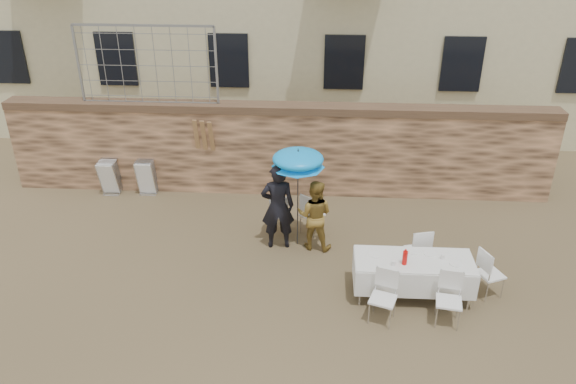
# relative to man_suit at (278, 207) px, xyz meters

# --- Properties ---
(ground) EXTENTS (80.00, 80.00, 0.00)m
(ground) POSITION_rel_man_suit_xyz_m (-0.18, -2.45, -0.93)
(ground) COLOR brown
(ground) RESTS_ON ground
(stone_wall) EXTENTS (13.00, 0.50, 2.20)m
(stone_wall) POSITION_rel_man_suit_xyz_m (-0.18, 2.55, 0.17)
(stone_wall) COLOR #8B6445
(stone_wall) RESTS_ON ground
(chain_link_fence) EXTENTS (3.20, 0.06, 1.80)m
(chain_link_fence) POSITION_rel_man_suit_xyz_m (-3.18, 2.55, 2.17)
(chain_link_fence) COLOR gray
(chain_link_fence) RESTS_ON stone_wall
(man_suit) EXTENTS (0.73, 0.53, 1.86)m
(man_suit) POSITION_rel_man_suit_xyz_m (0.00, 0.00, 0.00)
(man_suit) COLOR black
(man_suit) RESTS_ON ground
(woman_dress) EXTENTS (0.83, 0.70, 1.52)m
(woman_dress) POSITION_rel_man_suit_xyz_m (0.75, 0.00, -0.17)
(woman_dress) COLOR #BC9039
(woman_dress) RESTS_ON ground
(umbrella) EXTENTS (1.06, 1.06, 2.00)m
(umbrella) POSITION_rel_man_suit_xyz_m (0.40, 0.10, 0.96)
(umbrella) COLOR #3F3F44
(umbrella) RESTS_ON ground
(couple_chair_left) EXTENTS (0.50, 0.50, 0.96)m
(couple_chair_left) POSITION_rel_man_suit_xyz_m (0.00, 0.55, -0.45)
(couple_chair_left) COLOR white
(couple_chair_left) RESTS_ON ground
(couple_chair_right) EXTENTS (0.67, 0.67, 0.96)m
(couple_chair_right) POSITION_rel_man_suit_xyz_m (0.70, 0.55, -0.45)
(couple_chair_right) COLOR white
(couple_chair_right) RESTS_ON ground
(banquet_table) EXTENTS (2.10, 0.85, 0.78)m
(banquet_table) POSITION_rel_man_suit_xyz_m (2.55, -1.52, -0.20)
(banquet_table) COLOR white
(banquet_table) RESTS_ON ground
(soda_bottle) EXTENTS (0.09, 0.09, 0.26)m
(soda_bottle) POSITION_rel_man_suit_xyz_m (2.35, -1.67, -0.02)
(soda_bottle) COLOR red
(soda_bottle) RESTS_ON banquet_table
(table_chair_front_left) EXTENTS (0.61, 0.61, 0.96)m
(table_chair_front_left) POSITION_rel_man_suit_xyz_m (1.95, -2.27, -0.45)
(table_chair_front_left) COLOR white
(table_chair_front_left) RESTS_ON ground
(table_chair_front_right) EXTENTS (0.55, 0.55, 0.96)m
(table_chair_front_right) POSITION_rel_man_suit_xyz_m (3.05, -2.27, -0.45)
(table_chair_front_right) COLOR white
(table_chair_front_right) RESTS_ON ground
(table_chair_back) EXTENTS (0.58, 0.58, 0.96)m
(table_chair_back) POSITION_rel_man_suit_xyz_m (2.75, -0.72, -0.45)
(table_chair_back) COLOR white
(table_chair_back) RESTS_ON ground
(table_chair_side) EXTENTS (0.63, 0.63, 0.96)m
(table_chair_side) POSITION_rel_man_suit_xyz_m (3.95, -1.42, -0.45)
(table_chair_side) COLOR white
(table_chair_side) RESTS_ON ground
(chair_stack_left) EXTENTS (0.46, 0.47, 0.92)m
(chair_stack_left) POSITION_rel_man_suit_xyz_m (-4.28, 2.29, -0.47)
(chair_stack_left) COLOR white
(chair_stack_left) RESTS_ON ground
(chair_stack_right) EXTENTS (0.46, 0.40, 0.92)m
(chair_stack_right) POSITION_rel_man_suit_xyz_m (-3.38, 2.29, -0.47)
(chair_stack_right) COLOR white
(chair_stack_right) RESTS_ON ground
(wood_planks) EXTENTS (0.70, 0.20, 2.00)m
(wood_planks) POSITION_rel_man_suit_xyz_m (-1.78, 2.36, 0.07)
(wood_planks) COLOR #A37749
(wood_planks) RESTS_ON ground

